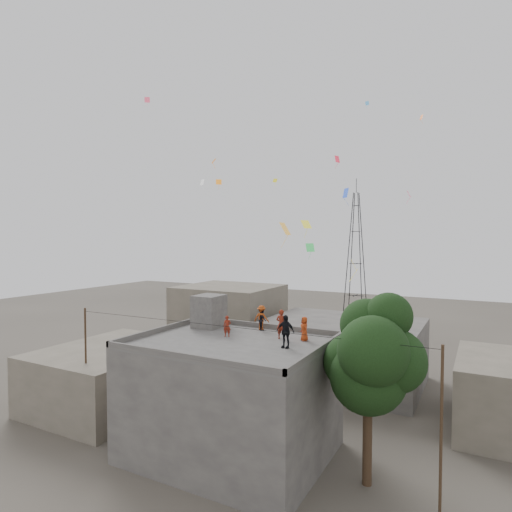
{
  "coord_description": "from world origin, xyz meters",
  "views": [
    {
      "loc": [
        11.88,
        -19.38,
        11.64
      ],
      "look_at": [
        -0.16,
        3.13,
        10.58
      ],
      "focal_mm": 30.0,
      "sensor_mm": 36.0,
      "label": 1
    }
  ],
  "objects": [
    {
      "name": "neighbor_west",
      "position": [
        -11.0,
        2.0,
        2.0
      ],
      "size": [
        8.0,
        10.0,
        4.0
      ],
      "primitive_type": "cube",
      "color": "#625B4D",
      "rests_on": "ground"
    },
    {
      "name": "neighbor_north",
      "position": [
        2.0,
        14.0,
        2.5
      ],
      "size": [
        12.0,
        9.0,
        5.0
      ],
      "primitive_type": "cube",
      "color": "#4B4846",
      "rests_on": "ground"
    },
    {
      "name": "main_building",
      "position": [
        0.0,
        0.0,
        3.05
      ],
      "size": [
        10.0,
        8.0,
        6.1
      ],
      "color": "#4B4846",
      "rests_on": "ground"
    },
    {
      "name": "person_orange_adult",
      "position": [
        0.08,
        3.4,
        6.84
      ],
      "size": [
        0.98,
        0.6,
        1.48
      ],
      "primitive_type": "imported",
      "rotation": [
        0.0,
        0.0,
        -3.09
      ],
      "color": "#A54012",
      "rests_on": "main_building"
    },
    {
      "name": "stair_head_box",
      "position": [
        -3.2,
        2.6,
        7.1
      ],
      "size": [
        1.6,
        1.8,
        2.0
      ],
      "primitive_type": "cube",
      "color": "#4B4846",
      "rests_on": "main_building"
    },
    {
      "name": "kites",
      "position": [
        1.77,
        5.53,
        14.78
      ],
      "size": [
        18.96,
        19.07,
        12.9
      ],
      "color": "orange",
      "rests_on": "ground"
    },
    {
      "name": "person_dark_adult",
      "position": [
        3.1,
        0.19,
        6.93
      ],
      "size": [
        0.99,
        0.43,
        1.67
      ],
      "primitive_type": "imported",
      "rotation": [
        0.0,
        0.0,
        -0.03
      ],
      "color": "black",
      "rests_on": "main_building"
    },
    {
      "name": "utility_line",
      "position": [
        0.5,
        -1.25,
        3.83
      ],
      "size": [
        20.12,
        0.62,
        7.4
      ],
      "color": "black",
      "rests_on": "ground"
    },
    {
      "name": "person_red_child",
      "position": [
        -0.8,
        0.88,
        6.69
      ],
      "size": [
        0.5,
        0.42,
        1.18
      ],
      "primitive_type": "imported",
      "rotation": [
        0.0,
        0.0,
        0.37
      ],
      "color": "maroon",
      "rests_on": "main_building"
    },
    {
      "name": "person_orange_child",
      "position": [
        3.38,
        2.08,
        6.75
      ],
      "size": [
        0.74,
        0.75,
        1.3
      ],
      "primitive_type": "imported",
      "rotation": [
        0.0,
        0.0,
        -0.81
      ],
      "color": "#B03914",
      "rests_on": "main_building"
    },
    {
      "name": "tree",
      "position": [
        7.37,
        0.6,
        6.1
      ],
      "size": [
        4.9,
        4.6,
        9.1
      ],
      "color": "black",
      "rests_on": "ground"
    },
    {
      "name": "person_red_adult",
      "position": [
        2.11,
        1.86,
        6.91
      ],
      "size": [
        0.62,
        0.43,
        1.63
      ],
      "primitive_type": "imported",
      "rotation": [
        0.0,
        0.0,
        3.22
      ],
      "color": "maroon",
      "rests_on": "main_building"
    },
    {
      "name": "person_dark_child",
      "position": [
        0.12,
        3.4,
        6.72
      ],
      "size": [
        0.75,
        0.76,
        1.24
      ],
      "primitive_type": "imported",
      "rotation": [
        0.0,
        0.0,
        2.27
      ],
      "color": "black",
      "rests_on": "main_building"
    },
    {
      "name": "neighbor_northwest",
      "position": [
        -10.0,
        16.0,
        3.5
      ],
      "size": [
        9.0,
        8.0,
        7.0
      ],
      "primitive_type": "cube",
      "color": "#625B4D",
      "rests_on": "ground"
    },
    {
      "name": "parapet",
      "position": [
        0.0,
        0.0,
        6.25
      ],
      "size": [
        10.0,
        8.0,
        0.3
      ],
      "color": "#4B4846",
      "rests_on": "main_building"
    },
    {
      "name": "ground",
      "position": [
        0.0,
        0.0,
        0.0
      ],
      "size": [
        140.0,
        140.0,
        0.0
      ],
      "primitive_type": "plane",
      "color": "#3F3B34",
      "rests_on": "ground"
    },
    {
      "name": "transmission_tower",
      "position": [
        -4.0,
        40.0,
        9.07
      ],
      "size": [
        2.97,
        2.97,
        20.01
      ],
      "color": "black",
      "rests_on": "ground"
    }
  ]
}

